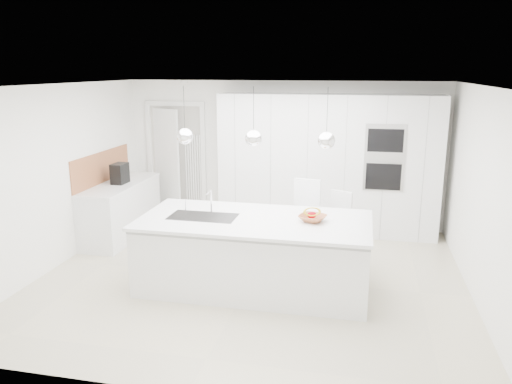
% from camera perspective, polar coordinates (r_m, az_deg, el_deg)
% --- Properties ---
extents(floor, '(5.50, 5.50, 0.00)m').
position_cam_1_polar(floor, '(6.72, -0.55, -9.76)').
color(floor, beige).
rests_on(floor, ground).
extents(wall_back, '(5.50, 0.00, 5.50)m').
position_cam_1_polar(wall_back, '(8.73, 3.05, 4.37)').
color(wall_back, white).
rests_on(wall_back, ground).
extents(wall_left, '(0.00, 5.00, 5.00)m').
position_cam_1_polar(wall_left, '(7.41, -21.80, 1.66)').
color(wall_left, white).
rests_on(wall_left, ground).
extents(ceiling, '(5.50, 5.50, 0.00)m').
position_cam_1_polar(ceiling, '(6.15, -0.60, 12.08)').
color(ceiling, white).
rests_on(ceiling, wall_back).
extents(tall_cabinets, '(3.60, 0.60, 2.30)m').
position_cam_1_polar(tall_cabinets, '(8.36, 8.14, 3.13)').
color(tall_cabinets, white).
rests_on(tall_cabinets, floor).
extents(oven_stack, '(0.62, 0.04, 1.05)m').
position_cam_1_polar(oven_stack, '(8.01, 14.47, 3.81)').
color(oven_stack, '#A5A5A8').
rests_on(oven_stack, tall_cabinets).
extents(doorway_frame, '(1.11, 0.08, 2.13)m').
position_cam_1_polar(doorway_frame, '(9.24, -9.04, 3.34)').
color(doorway_frame, white).
rests_on(doorway_frame, floor).
extents(hallway_door, '(0.76, 0.38, 2.00)m').
position_cam_1_polar(hallway_door, '(9.29, -10.59, 3.21)').
color(hallway_door, white).
rests_on(hallway_door, floor).
extents(radiator, '(0.32, 0.04, 1.40)m').
position_cam_1_polar(radiator, '(9.16, -7.15, 2.19)').
color(radiator, white).
rests_on(radiator, floor).
extents(left_base_cabinets, '(0.60, 1.80, 0.86)m').
position_cam_1_polar(left_base_cabinets, '(8.45, -15.14, -2.12)').
color(left_base_cabinets, white).
rests_on(left_base_cabinets, floor).
extents(left_worktop, '(0.62, 1.82, 0.04)m').
position_cam_1_polar(left_worktop, '(8.34, -15.33, 0.85)').
color(left_worktop, white).
rests_on(left_worktop, left_base_cabinets).
extents(oak_backsplash, '(0.02, 1.80, 0.50)m').
position_cam_1_polar(oak_backsplash, '(8.42, -17.19, 2.72)').
color(oak_backsplash, '#AF6234').
rests_on(oak_backsplash, wall_left).
extents(island_base, '(2.80, 1.20, 0.86)m').
position_cam_1_polar(island_base, '(6.26, -0.26, -7.31)').
color(island_base, white).
rests_on(island_base, floor).
extents(island_worktop, '(2.84, 1.40, 0.04)m').
position_cam_1_polar(island_worktop, '(6.16, -0.17, -3.24)').
color(island_worktop, white).
rests_on(island_worktop, island_base).
extents(island_sink, '(0.84, 0.44, 0.18)m').
position_cam_1_polar(island_sink, '(6.29, -6.07, -3.51)').
color(island_sink, '#3F3F42').
rests_on(island_sink, island_worktop).
extents(island_tap, '(0.02, 0.02, 0.30)m').
position_cam_1_polar(island_tap, '(6.40, -5.14, -1.05)').
color(island_tap, white).
rests_on(island_tap, island_worktop).
extents(pendant_left, '(0.20, 0.20, 0.20)m').
position_cam_1_polar(pendant_left, '(6.13, -8.11, 6.30)').
color(pendant_left, white).
rests_on(pendant_left, ceiling).
extents(pendant_mid, '(0.20, 0.20, 0.20)m').
position_cam_1_polar(pendant_mid, '(5.89, -0.28, 6.14)').
color(pendant_mid, white).
rests_on(pendant_mid, ceiling).
extents(pendant_right, '(0.20, 0.20, 0.20)m').
position_cam_1_polar(pendant_right, '(5.77, 8.04, 5.83)').
color(pendant_right, white).
rests_on(pendant_right, ceiling).
extents(fruit_bowl, '(0.42, 0.42, 0.08)m').
position_cam_1_polar(fruit_bowl, '(6.07, 6.48, -3.00)').
color(fruit_bowl, '#AF6234').
rests_on(fruit_bowl, island_worktop).
extents(espresso_machine, '(0.20, 0.31, 0.32)m').
position_cam_1_polar(espresso_machine, '(8.29, -15.31, 2.06)').
color(espresso_machine, black).
rests_on(espresso_machine, left_worktop).
extents(bar_stool_left, '(0.50, 0.62, 1.21)m').
position_cam_1_polar(bar_stool_left, '(6.90, 5.64, -3.80)').
color(bar_stool_left, white).
rests_on(bar_stool_left, floor).
extents(bar_stool_right, '(0.50, 0.57, 1.03)m').
position_cam_1_polar(bar_stool_right, '(7.06, 9.56, -4.28)').
color(bar_stool_right, white).
rests_on(bar_stool_right, floor).
extents(apple_a, '(0.08, 0.08, 0.08)m').
position_cam_1_polar(apple_a, '(6.09, 6.28, -2.63)').
color(apple_a, '#A3000E').
rests_on(apple_a, fruit_bowl).
extents(apple_b, '(0.08, 0.08, 0.08)m').
position_cam_1_polar(apple_b, '(6.10, 6.52, -2.62)').
color(apple_b, '#A3000E').
rests_on(apple_b, fruit_bowl).
extents(banana_bunch, '(0.25, 0.18, 0.22)m').
position_cam_1_polar(banana_bunch, '(6.05, 6.43, -2.26)').
color(banana_bunch, gold).
rests_on(banana_bunch, fruit_bowl).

